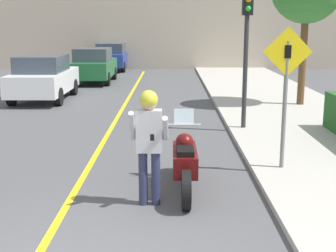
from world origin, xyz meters
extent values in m
cube|color=yellow|center=(-0.60, 6.00, 0.00)|extent=(0.12, 36.00, 0.01)
cube|color=#B2A38E|center=(0.00, 26.00, 3.87)|extent=(28.00, 1.20, 7.74)
cylinder|color=black|center=(1.28, 2.30, 0.31)|extent=(0.14, 0.63, 0.63)
cylinder|color=black|center=(1.28, 4.05, 0.31)|extent=(0.14, 0.63, 0.63)
cube|color=#510C0C|center=(1.28, 3.17, 0.54)|extent=(0.40, 1.20, 0.36)
sphere|color=#510C0C|center=(1.28, 3.34, 0.80)|extent=(0.32, 0.32, 0.32)
cube|color=black|center=(1.28, 2.90, 0.76)|extent=(0.28, 0.48, 0.10)
cylinder|color=silver|center=(1.28, 3.77, 1.02)|extent=(0.62, 0.03, 0.03)
cube|color=silver|center=(1.28, 3.85, 1.14)|extent=(0.36, 0.12, 0.31)
cylinder|color=#282D4C|center=(0.61, 2.50, 0.43)|extent=(0.14, 0.14, 0.86)
cylinder|color=#282D4C|center=(0.81, 2.50, 0.43)|extent=(0.14, 0.14, 0.86)
cube|color=#B7B7BC|center=(0.71, 2.50, 1.20)|extent=(0.40, 0.22, 0.66)
cylinder|color=#B7B7BC|center=(0.46, 2.40, 1.29)|extent=(0.09, 0.40, 0.51)
cylinder|color=#B7B7BC|center=(0.96, 2.38, 1.26)|extent=(0.09, 0.46, 0.46)
sphere|color=tan|center=(0.71, 2.50, 1.63)|extent=(0.24, 0.24, 0.24)
sphere|color=gold|center=(0.71, 2.50, 1.69)|extent=(0.28, 0.28, 0.28)
cube|color=black|center=(0.77, 2.22, 1.16)|extent=(0.06, 0.05, 0.11)
cylinder|color=slate|center=(3.17, 4.14, 1.31)|extent=(0.08, 0.08, 2.39)
cube|color=yellow|center=(3.17, 4.12, 2.31)|extent=(0.91, 0.02, 0.91)
cube|color=black|center=(3.17, 4.11, 2.31)|extent=(0.12, 0.01, 0.24)
cylinder|color=#2D2D30|center=(2.98, 7.71, 1.95)|extent=(0.12, 0.12, 3.67)
cube|color=black|center=(2.98, 7.69, 3.40)|extent=(0.26, 0.22, 0.76)
sphere|color=gold|center=(2.98, 7.57, 3.40)|extent=(0.14, 0.14, 0.14)
sphere|color=green|center=(2.98, 7.57, 3.18)|extent=(0.14, 0.14, 0.14)
cylinder|color=brown|center=(5.50, 11.44, 1.64)|extent=(0.24, 0.24, 3.06)
cylinder|color=black|center=(-4.55, 14.31, 0.32)|extent=(0.22, 0.64, 0.64)
cylinder|color=black|center=(-2.90, 14.31, 0.32)|extent=(0.22, 0.64, 0.64)
cylinder|color=black|center=(-4.55, 11.70, 0.32)|extent=(0.22, 0.64, 0.64)
cylinder|color=black|center=(-2.90, 11.70, 0.32)|extent=(0.22, 0.64, 0.64)
cube|color=white|center=(-3.73, 13.00, 0.70)|extent=(1.80, 4.20, 0.76)
cube|color=#38424C|center=(-3.73, 12.84, 1.38)|extent=(1.58, 2.18, 0.60)
cylinder|color=black|center=(-3.56, 19.74, 0.32)|extent=(0.22, 0.64, 0.64)
cylinder|color=black|center=(-1.91, 19.74, 0.32)|extent=(0.22, 0.64, 0.64)
cylinder|color=black|center=(-3.56, 17.14, 0.32)|extent=(0.22, 0.64, 0.64)
cylinder|color=black|center=(-1.91, 17.14, 0.32)|extent=(0.22, 0.64, 0.64)
cube|color=#1E6033|center=(-2.74, 18.44, 0.70)|extent=(1.80, 4.20, 0.76)
cube|color=#38424C|center=(-2.74, 18.27, 1.38)|extent=(1.58, 2.18, 0.60)
cylinder|color=black|center=(-3.46, 26.00, 0.32)|extent=(0.22, 0.64, 0.64)
cylinder|color=black|center=(-1.80, 26.00, 0.32)|extent=(0.22, 0.64, 0.64)
cylinder|color=black|center=(-3.46, 23.39, 0.32)|extent=(0.22, 0.64, 0.64)
cylinder|color=black|center=(-1.80, 23.39, 0.32)|extent=(0.22, 0.64, 0.64)
cube|color=navy|center=(-2.63, 24.70, 0.70)|extent=(1.80, 4.20, 0.76)
cube|color=#38424C|center=(-2.63, 24.53, 1.38)|extent=(1.58, 2.18, 0.60)
camera|label=1|loc=(1.05, -4.49, 2.80)|focal=50.00mm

